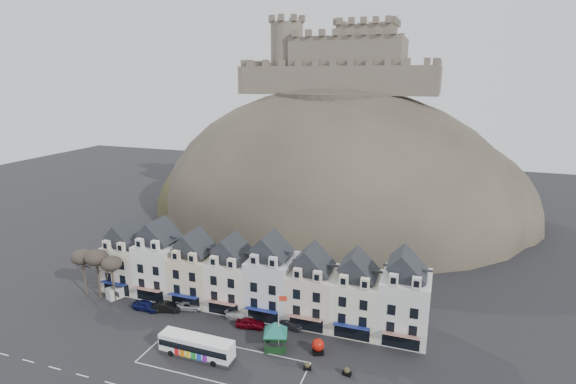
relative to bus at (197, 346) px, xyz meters
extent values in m
plane|color=black|center=(1.84, -1.27, -1.63)|extent=(300.00, 300.00, 0.00)
cube|color=silver|center=(3.84, -0.02, -1.63)|extent=(22.00, 7.50, 0.01)
cube|color=beige|center=(-21.96, 14.73, 2.37)|extent=(6.80, 8.00, 8.00)
cube|color=black|center=(-21.96, 14.73, 7.57)|extent=(6.80, 5.76, 2.80)
cube|color=beige|center=(-23.46, 11.13, 7.27)|extent=(1.20, 0.80, 1.60)
cube|color=beige|center=(-20.46, 11.13, 7.27)|extent=(1.20, 0.80, 1.60)
cube|color=black|center=(-21.96, 10.70, -0.33)|extent=(5.10, 0.06, 2.20)
cube|color=navy|center=(-21.96, 10.03, 0.97)|extent=(5.10, 1.29, 0.43)
cube|color=silver|center=(-15.16, 14.73, 2.97)|extent=(6.80, 8.00, 9.20)
cube|color=black|center=(-15.16, 14.73, 8.77)|extent=(6.80, 5.76, 2.80)
cube|color=silver|center=(-16.66, 11.13, 8.47)|extent=(1.20, 0.80, 1.60)
cube|color=silver|center=(-13.66, 11.13, 8.47)|extent=(1.20, 0.80, 1.60)
cube|color=black|center=(-15.16, 10.70, -0.33)|extent=(5.10, 0.06, 2.20)
cube|color=maroon|center=(-15.16, 10.03, 0.97)|extent=(5.10, 1.29, 0.43)
cube|color=beige|center=(-8.36, 14.73, 2.37)|extent=(6.80, 8.00, 8.00)
cube|color=black|center=(-8.36, 14.73, 7.57)|extent=(6.80, 5.76, 2.80)
cube|color=beige|center=(-9.86, 11.13, 7.27)|extent=(1.20, 0.80, 1.60)
cube|color=beige|center=(-6.86, 11.13, 7.27)|extent=(1.20, 0.80, 1.60)
cube|color=black|center=(-8.36, 10.70, -0.33)|extent=(5.10, 0.06, 2.20)
cube|color=navy|center=(-8.36, 10.03, 0.97)|extent=(5.10, 1.29, 0.43)
cube|color=silver|center=(-1.56, 14.73, 2.37)|extent=(6.80, 8.00, 8.00)
cube|color=black|center=(-1.56, 14.73, 7.57)|extent=(6.80, 5.76, 2.80)
cube|color=silver|center=(-3.06, 11.13, 7.27)|extent=(1.20, 0.80, 1.60)
cube|color=silver|center=(-0.06, 11.13, 7.27)|extent=(1.20, 0.80, 1.60)
cube|color=black|center=(-1.56, 10.70, -0.33)|extent=(5.10, 0.06, 2.20)
cube|color=maroon|center=(-1.56, 10.03, 0.97)|extent=(5.10, 1.29, 0.43)
cube|color=silver|center=(5.24, 14.73, 2.97)|extent=(6.80, 8.00, 9.20)
cube|color=black|center=(5.24, 14.73, 8.77)|extent=(6.80, 5.76, 2.80)
cube|color=silver|center=(3.74, 11.13, 8.47)|extent=(1.20, 0.80, 1.60)
cube|color=silver|center=(6.74, 11.13, 8.47)|extent=(1.20, 0.80, 1.60)
cube|color=black|center=(5.24, 10.70, -0.33)|extent=(5.10, 0.06, 2.20)
cube|color=navy|center=(5.24, 10.03, 0.97)|extent=(5.10, 1.29, 0.43)
cube|color=beige|center=(12.04, 14.73, 2.37)|extent=(6.80, 8.00, 8.00)
cube|color=black|center=(12.04, 14.73, 7.57)|extent=(6.80, 5.76, 2.80)
cube|color=beige|center=(10.54, 11.13, 7.27)|extent=(1.20, 0.80, 1.60)
cube|color=beige|center=(13.54, 11.13, 7.27)|extent=(1.20, 0.80, 1.60)
cube|color=black|center=(12.04, 10.70, -0.33)|extent=(5.10, 0.06, 2.20)
cube|color=maroon|center=(12.04, 10.03, 0.97)|extent=(5.10, 1.29, 0.43)
cube|color=silver|center=(18.84, 14.73, 2.37)|extent=(6.80, 8.00, 8.00)
cube|color=black|center=(18.84, 14.73, 7.57)|extent=(6.80, 5.76, 2.80)
cube|color=silver|center=(17.34, 11.13, 7.27)|extent=(1.20, 0.80, 1.60)
cube|color=silver|center=(20.34, 11.13, 7.27)|extent=(1.20, 0.80, 1.60)
cube|color=black|center=(18.84, 10.70, -0.33)|extent=(5.10, 0.06, 2.20)
cube|color=navy|center=(18.84, 10.03, 0.97)|extent=(5.10, 1.29, 0.43)
cube|color=silver|center=(25.64, 14.73, 2.97)|extent=(6.80, 8.00, 9.20)
cube|color=black|center=(25.64, 14.73, 8.77)|extent=(6.80, 5.76, 2.80)
cube|color=silver|center=(24.14, 11.13, 8.47)|extent=(1.20, 0.80, 1.60)
cube|color=silver|center=(27.14, 11.13, 8.47)|extent=(1.20, 0.80, 1.60)
cube|color=black|center=(25.64, 10.70, -0.33)|extent=(5.10, 0.06, 2.20)
cube|color=maroon|center=(25.64, 10.03, 0.97)|extent=(5.10, 1.29, 0.43)
ellipsoid|color=#332D28|center=(1.84, 68.73, -1.63)|extent=(96.00, 76.00, 68.00)
ellipsoid|color=#262F17|center=(-20.16, 62.73, -1.63)|extent=(52.00, 44.00, 42.00)
ellipsoid|color=#332D28|center=(25.84, 72.73, -1.63)|extent=(56.00, 48.00, 46.00)
ellipsoid|color=#262F17|center=(-2.16, 54.73, -1.63)|extent=(40.00, 28.00, 28.00)
ellipsoid|color=#332D28|center=(11.84, 56.73, -1.63)|extent=(36.00, 28.00, 24.00)
cylinder|color=#332D28|center=(1.84, 68.73, 29.37)|extent=(30.00, 30.00, 3.00)
cube|color=#6B5C51|center=(1.84, 64.73, 33.87)|extent=(48.00, 2.20, 7.00)
cube|color=#6B5C51|center=(1.84, 84.73, 33.87)|extent=(48.00, 2.20, 7.00)
cube|color=#6B5C51|center=(-22.16, 74.73, 33.87)|extent=(2.20, 22.00, 7.00)
cube|color=#6B5C51|center=(25.84, 74.73, 33.87)|extent=(2.20, 22.00, 7.00)
cube|color=#6B5C51|center=(3.84, 74.73, 39.37)|extent=(28.00, 18.00, 10.00)
cube|color=#6B5C51|center=(7.84, 76.73, 40.87)|extent=(14.00, 12.00, 13.00)
cylinder|color=#6B5C51|center=(-12.16, 70.73, 39.37)|extent=(8.40, 8.40, 18.00)
cylinder|color=silver|center=(7.84, 76.73, 49.87)|extent=(0.16, 0.16, 5.00)
cylinder|color=#31291F|center=(-27.16, 9.23, 1.24)|extent=(0.32, 0.32, 5.74)
ellipsoid|color=#383028|center=(-27.16, 9.23, 5.34)|extent=(3.61, 3.61, 2.54)
cylinder|color=#31291F|center=(-24.16, 9.23, 1.38)|extent=(0.32, 0.32, 6.02)
ellipsoid|color=#383028|center=(-24.16, 9.23, 5.68)|extent=(3.78, 3.78, 2.67)
cylinder|color=#31291F|center=(-21.16, 9.23, 1.10)|extent=(0.32, 0.32, 5.46)
ellipsoid|color=#383028|center=(-21.16, 9.23, 5.00)|extent=(3.43, 3.43, 2.42)
cube|color=#262628|center=(0.00, 0.00, -1.30)|extent=(10.51, 2.60, 0.48)
cube|color=white|center=(0.00, 0.00, 0.09)|extent=(10.51, 2.56, 2.40)
cube|color=black|center=(0.00, 0.00, 0.22)|extent=(10.30, 2.62, 0.90)
cube|color=white|center=(0.00, 0.00, 1.17)|extent=(10.30, 2.46, 0.24)
cube|color=orange|center=(5.19, -0.09, 1.01)|extent=(0.08, 1.14, 0.27)
cylinder|color=black|center=(3.12, -1.13, -1.21)|extent=(0.92, 0.32, 0.91)
cylinder|color=black|center=(3.16, 1.02, -1.21)|extent=(0.92, 0.32, 0.91)
cylinder|color=black|center=(-3.37, -1.02, -1.21)|extent=(0.92, 0.32, 0.91)
cylinder|color=black|center=(-3.33, 1.13, -1.21)|extent=(0.92, 0.32, 0.91)
cube|color=black|center=(7.65, 6.16, -0.46)|extent=(0.18, 0.18, 2.35)
cube|color=black|center=(10.17, 6.95, -0.46)|extent=(0.18, 0.18, 2.35)
cube|color=black|center=(8.43, 3.64, -0.46)|extent=(0.18, 0.18, 2.35)
cube|color=black|center=(10.95, 4.43, -0.46)|extent=(0.18, 0.18, 2.35)
cube|color=black|center=(9.30, 5.30, 0.71)|extent=(4.04, 4.04, 0.12)
cone|color=#145848|center=(9.30, 5.30, 1.59)|extent=(6.18, 6.18, 1.76)
cube|color=black|center=(15.14, 6.15, -1.36)|extent=(1.87, 1.87, 0.56)
sphere|color=#AC1409|center=(15.14, 6.15, -0.35)|extent=(1.73, 1.73, 1.73)
cylinder|color=silver|center=(9.84, 5.04, 2.61)|extent=(0.13, 0.13, 8.48)
cube|color=red|center=(10.40, 5.19, 6.22)|extent=(1.13, 0.34, 0.74)
cube|color=silver|center=(-21.36, 10.73, -0.68)|extent=(3.34, 4.56, 1.91)
cube|color=black|center=(-21.36, 10.73, -0.31)|extent=(1.61, 0.76, 0.82)
cube|color=black|center=(14.81, 2.27, -1.38)|extent=(1.13, 0.77, 0.51)
sphere|color=#262F17|center=(14.81, 2.27, -0.97)|extent=(0.72, 0.72, 0.72)
cube|color=black|center=(19.84, 2.86, -1.36)|extent=(1.17, 0.74, 0.54)
sphere|color=#262F17|center=(19.84, 2.86, -0.93)|extent=(0.76, 0.76, 0.76)
imported|color=#0D1242|center=(-14.16, 8.23, -0.85)|extent=(4.59, 1.87, 1.56)
imported|color=black|center=(-10.81, 8.90, -0.86)|extent=(4.99, 2.93, 1.55)
imported|color=#ABAEB3|center=(-7.76, 10.73, -0.96)|extent=(5.16, 3.37, 1.34)
imported|color=silver|center=(1.44, 10.40, -0.95)|extent=(4.86, 2.42, 1.36)
imported|color=#5C050F|center=(3.81, 9.01, -0.90)|extent=(4.56, 2.44, 1.47)
imported|color=black|center=(9.45, 10.73, -0.98)|extent=(4.07, 1.80, 1.30)
camera|label=1|loc=(29.05, -45.86, 35.06)|focal=28.00mm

